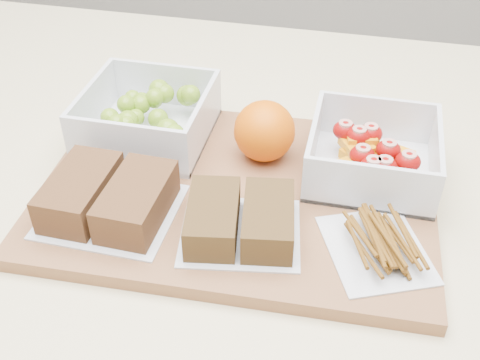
{
  "coord_description": "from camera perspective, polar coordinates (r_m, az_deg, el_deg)",
  "views": [
    {
      "loc": [
        0.13,
        -0.49,
        1.33
      ],
      "look_at": [
        0.02,
        -0.0,
        0.93
      ],
      "focal_mm": 45.0,
      "sensor_mm": 36.0,
      "label": 1
    }
  ],
  "objects": [
    {
      "name": "sandwich_bag_left",
      "position": [
        0.62,
        -12.35,
        -1.61
      ],
      "size": [
        0.13,
        0.12,
        0.04
      ],
      "color": "silver",
      "rests_on": "cutting_board"
    },
    {
      "name": "orange",
      "position": [
        0.68,
        2.33,
        4.67
      ],
      "size": [
        0.07,
        0.07,
        0.07
      ],
      "primitive_type": "sphere",
      "color": "#EB6105",
      "rests_on": "cutting_board"
    },
    {
      "name": "sandwich_bag_center",
      "position": [
        0.59,
        0.05,
        -3.82
      ],
      "size": [
        0.13,
        0.12,
        0.04
      ],
      "color": "silver",
      "rests_on": "cutting_board"
    },
    {
      "name": "pretzel_bag",
      "position": [
        0.59,
        12.9,
        -5.69
      ],
      "size": [
        0.13,
        0.14,
        0.02
      ],
      "color": "silver",
      "rests_on": "cutting_board"
    },
    {
      "name": "fruit_container",
      "position": [
        0.67,
        12.39,
        2.2
      ],
      "size": [
        0.14,
        0.14,
        0.06
      ],
      "color": "silver",
      "rests_on": "cutting_board"
    },
    {
      "name": "cutting_board",
      "position": [
        0.66,
        -0.25,
        -1.2
      ],
      "size": [
        0.43,
        0.32,
        0.02
      ],
      "primitive_type": "cube",
      "rotation": [
        0.0,
        0.0,
        0.04
      ],
      "color": "brown",
      "rests_on": "counter"
    },
    {
      "name": "grape_container",
      "position": [
        0.73,
        -8.54,
        5.92
      ],
      "size": [
        0.14,
        0.14,
        0.06
      ],
      "color": "silver",
      "rests_on": "cutting_board"
    }
  ]
}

